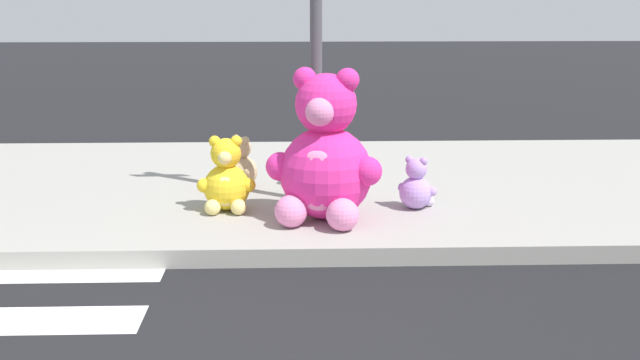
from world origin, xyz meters
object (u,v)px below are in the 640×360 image
plush_pink_large (325,160)px  plush_yellow (226,181)px  plush_lavender (416,187)px  sign_pole (316,17)px  plush_white (320,160)px  plush_tan (240,167)px

plush_pink_large → plush_yellow: 0.96m
plush_pink_large → plush_yellow: size_ratio=1.92×
plush_pink_large → plush_lavender: plush_pink_large is taller
sign_pole → plush_white: bearing=84.1°
plush_tan → plush_white: 0.81m
plush_lavender → plush_white: plush_white is taller
sign_pole → plush_lavender: sign_pole is taller
plush_lavender → plush_yellow: size_ratio=0.71×
plush_tan → plush_lavender: 1.84m
plush_yellow → plush_tan: bearing=85.5°
plush_pink_large → plush_tan: (-0.80, 1.14, -0.31)m
plush_lavender → plush_yellow: 1.72m
plush_pink_large → plush_yellow: (-0.87, 0.31, -0.25)m
plush_tan → plush_yellow: (-0.06, -0.83, 0.06)m
sign_pole → plush_tan: bearing=143.4°
plush_pink_large → plush_lavender: 0.96m
plush_pink_large → plush_tan: plush_pink_large is taller
plush_tan → plush_white: bearing=1.0°
plush_tan → plush_lavender: bearing=-26.4°
sign_pole → plush_pink_large: bearing=-84.4°
plush_lavender → plush_yellow: bearing=-179.5°
plush_tan → plush_yellow: 0.84m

